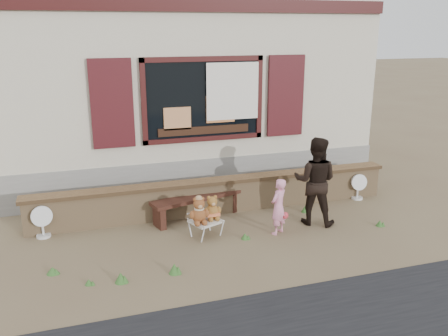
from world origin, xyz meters
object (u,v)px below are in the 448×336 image
object	(u,v)px
bench	(197,202)
teddy_bear_left	(199,210)
folding_chair	(206,222)
child	(278,207)
teddy_bear_right	(212,207)
adult	(315,181)

from	to	relation	value
bench	teddy_bear_left	xyz separation A→B (m)	(-0.19, -0.87, 0.19)
folding_chair	child	bearing A→B (deg)	-34.03
teddy_bear_right	bench	bearing A→B (deg)	73.48
bench	child	world-z (taller)	child
bench	teddy_bear_right	bearing A→B (deg)	-99.83
bench	folding_chair	bearing A→B (deg)	-109.26
teddy_bear_left	adult	xyz separation A→B (m)	(2.16, 0.02, 0.28)
folding_chair	bench	bearing A→B (deg)	64.04
teddy_bear_right	adult	bearing A→B (deg)	-24.56
teddy_bear_left	teddy_bear_right	size ratio (longest dim) A/B	1.09
teddy_bear_right	folding_chair	bearing A→B (deg)	180.00
bench	child	xyz separation A→B (m)	(1.17, -1.08, 0.17)
teddy_bear_right	adult	world-z (taller)	adult
teddy_bear_left	child	size ratio (longest dim) A/B	0.46
bench	teddy_bear_right	size ratio (longest dim) A/B	4.26
folding_chair	child	distance (m)	1.27
folding_chair	child	world-z (taller)	child
child	adult	xyz separation A→B (m)	(0.81, 0.23, 0.31)
folding_chair	teddy_bear_left	size ratio (longest dim) A/B	1.31
teddy_bear_left	adult	distance (m)	2.18
adult	bench	bearing A→B (deg)	10.97
teddy_bear_left	bench	bearing A→B (deg)	55.90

